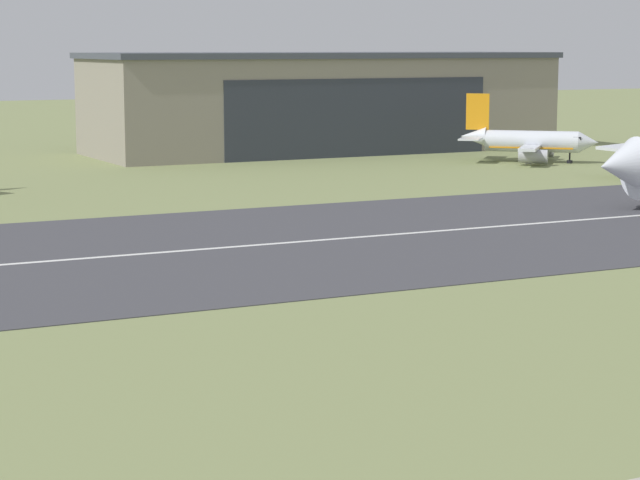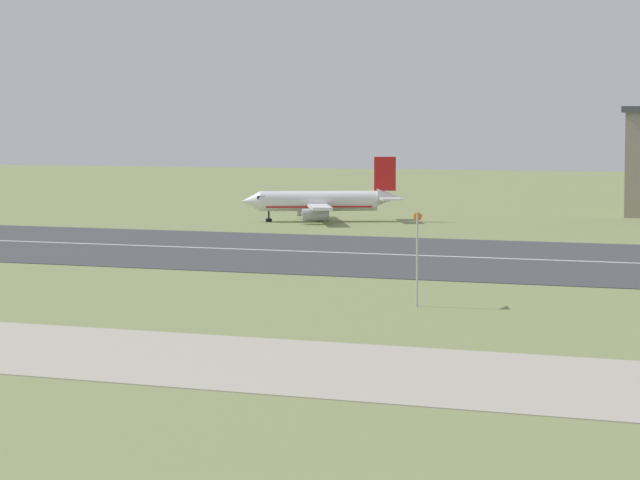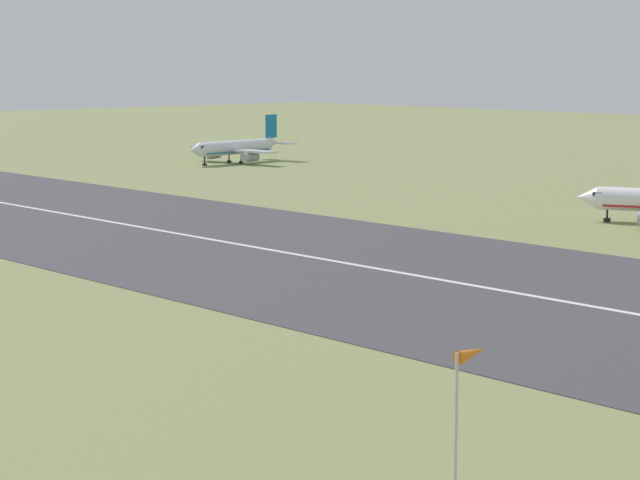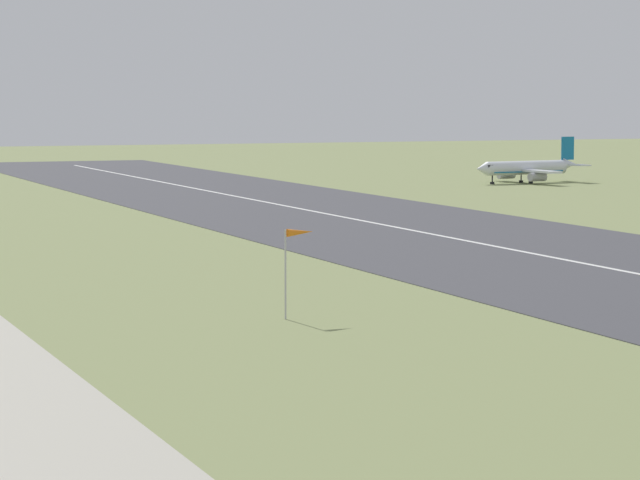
% 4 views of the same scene
% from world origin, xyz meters
% --- Properties ---
extents(runway_strip, '(456.95, 45.55, 0.06)m').
position_xyz_m(runway_strip, '(0.00, 102.37, 0.03)').
color(runway_strip, '#3D3D42').
rests_on(runway_strip, ground_plane).
extents(runway_centreline, '(411.25, 0.70, 0.01)m').
position_xyz_m(runway_centreline, '(0.00, 102.37, 0.07)').
color(runway_centreline, silver).
rests_on(runway_centreline, runway_strip).
extents(airplane_parked_centre, '(20.49, 23.38, 8.72)m').
position_xyz_m(airplane_parked_centre, '(-101.39, 166.44, 2.84)').
color(airplane_parked_centre, silver).
rests_on(airplane_parked_centre, ground_plane).
extents(windsock_pole, '(1.03, 2.50, 6.75)m').
position_xyz_m(windsock_pole, '(46.94, 62.99, 6.02)').
color(windsock_pole, '#B7B7BC').
rests_on(windsock_pole, ground_plane).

